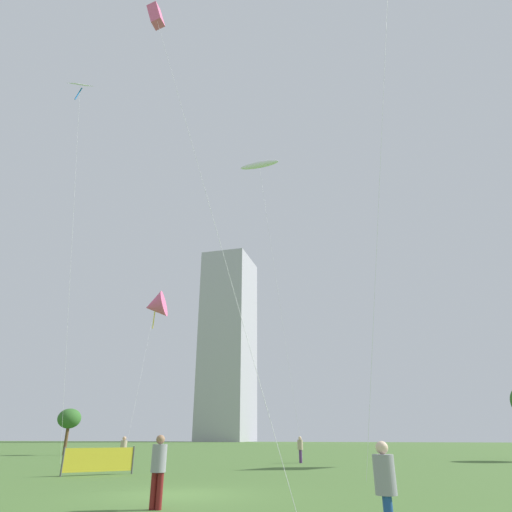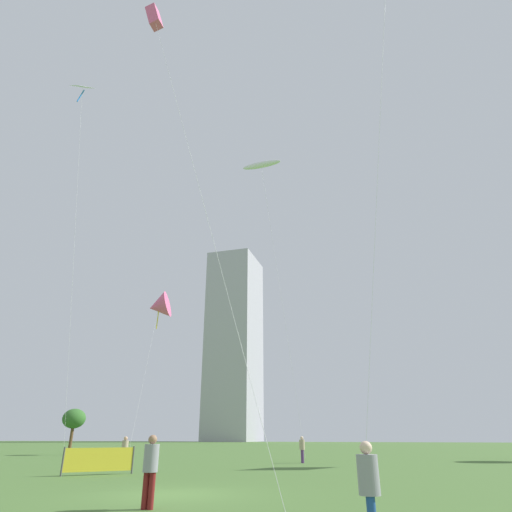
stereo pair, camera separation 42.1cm
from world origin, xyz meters
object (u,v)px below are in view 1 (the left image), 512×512
Objects in this scene: kite_flying_4 at (259,165)px; distant_highrise_0 at (228,344)px; kite_flying_2 at (156,16)px; park_tree_0 at (69,419)px; person_standing_0 at (300,447)px; person_standing_2 at (123,449)px; event_banner at (99,460)px; person_standing_1 at (386,485)px; kite_flying_3 at (80,86)px; kite_flying_5 at (155,306)px; person_standing_4 at (159,465)px.

kite_flying_4 is 122.92m from distant_highrise_0.
kite_flying_2 is 37.53m from park_tree_0.
person_standing_0 is 0.40× the size of park_tree_0.
kite_flying_2 is at bearing -90.94° from kite_flying_4.
person_standing_2 reaches higher than event_banner.
kite_flying_3 is (-23.91, 17.35, 30.92)m from person_standing_1.
person_standing_2 is 25.70m from kite_flying_2.
kite_flying_4 is at bearing -165.44° from person_standing_1.
park_tree_0 is at bearing -150.84° from kite_flying_5.
person_standing_0 is 25.70m from park_tree_0.
park_tree_0 reaches higher than person_standing_4.
kite_flying_2 is 1.48× the size of kite_flying_5.
person_standing_1 is 6.28m from person_standing_4.
park_tree_0 is at bearing 176.48° from kite_flying_4.
kite_flying_5 is (-13.63, 4.81, -13.55)m from kite_flying_4.
distant_highrise_0 is at bearing 104.44° from kite_flying_5.
person_standing_4 is 24.51m from kite_flying_2.
park_tree_0 is at bearing 129.52° from kite_flying_2.
person_standing_0 reaches higher than person_standing_1.
park_tree_0 is (-24.46, 28.55, 2.30)m from person_standing_4.
distant_highrise_0 reaches higher than event_banner.
kite_flying_4 is 12.51× the size of event_banner.
person_standing_1 reaches higher than event_banner.
person_standing_4 is (-5.61, 2.81, 0.06)m from person_standing_1.
person_standing_1 is 0.38× the size of park_tree_0.
person_standing_4 is (-0.06, -21.21, 0.02)m from person_standing_0.
kite_flying_4 reaches higher than event_banner.
distant_highrise_0 reaches higher than kite_flying_2.
person_standing_0 is 0.07× the size of kite_flying_2.
distant_highrise_0 reaches higher than park_tree_0.
kite_flying_5 reaches higher than park_tree_0.
kite_flying_5 is at bearing 160.58° from kite_flying_4.
distant_highrise_0 is (-52.14, 145.52, 32.78)m from person_standing_1.
kite_flying_5 is (-13.26, 27.42, -9.04)m from kite_flying_2.
kite_flying_3 is (-9.00, 0.70, 30.87)m from person_standing_2.
person_standing_2 is 0.39× the size of park_tree_0.
person_standing_4 is at bearing -120.47° from person_standing_1.
person_standing_0 is at bearing 19.98° from kite_flying_3.
distant_highrise_0 is at bearing 108.74° from person_standing_4.
kite_flying_5 is (0.24, 17.59, -16.32)m from kite_flying_3.
person_standing_4 is 38.70m from kite_flying_3.
event_banner is (10.81, -5.82, -31.19)m from kite_flying_3.
person_standing_1 is 0.09× the size of kite_flying_5.
park_tree_0 is at bearing -78.58° from distant_highrise_0.
distant_highrise_0 is (-46.59, 121.49, 32.73)m from person_standing_0.
kite_flying_2 is at bearing -44.67° from person_standing_0.
kite_flying_3 is 32.40m from park_tree_0.
kite_flying_4 is 34.10m from event_banner.
person_standing_2 is 0.98× the size of person_standing_4.
distant_highrise_0 is at bearing 102.42° from kite_flying_3.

